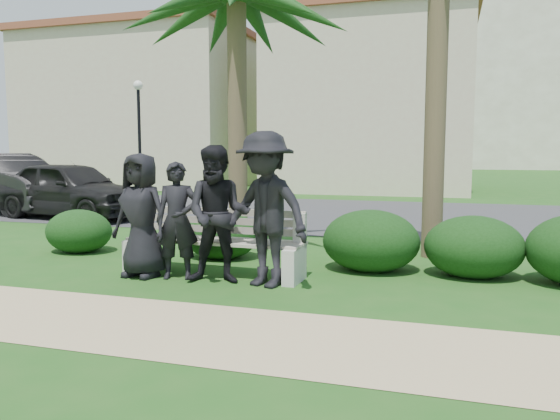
{
  "coord_description": "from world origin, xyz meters",
  "views": [
    {
      "loc": [
        2.18,
        -6.29,
        1.66
      ],
      "look_at": [
        -0.06,
        1.0,
        0.84
      ],
      "focal_mm": 35.0,
      "sensor_mm": 36.0,
      "label": 1
    }
  ],
  "objects_px": {
    "man_c": "(218,215)",
    "man_a": "(141,215)",
    "car_b": "(6,183)",
    "street_lamp": "(139,117)",
    "man_b": "(177,221)",
    "car_a": "(70,189)",
    "park_bench": "(214,247)",
    "man_d": "(265,210)"
  },
  "relations": [
    {
      "from": "man_c",
      "to": "man_a",
      "type": "bearing_deg",
      "value": 167.75
    },
    {
      "from": "car_b",
      "to": "street_lamp",
      "type": "bearing_deg",
      "value": 11.81
    },
    {
      "from": "man_b",
      "to": "car_a",
      "type": "height_order",
      "value": "man_b"
    },
    {
      "from": "street_lamp",
      "to": "man_b",
      "type": "relative_size",
      "value": 2.8
    },
    {
      "from": "park_bench",
      "to": "man_a",
      "type": "relative_size",
      "value": 1.51
    },
    {
      "from": "street_lamp",
      "to": "car_b",
      "type": "distance_m",
      "value": 6.55
    },
    {
      "from": "car_a",
      "to": "man_c",
      "type": "bearing_deg",
      "value": -119.65
    },
    {
      "from": "man_a",
      "to": "park_bench",
      "type": "bearing_deg",
      "value": 29.16
    },
    {
      "from": "park_bench",
      "to": "car_b",
      "type": "distance_m",
      "value": 10.25
    },
    {
      "from": "man_a",
      "to": "car_b",
      "type": "height_order",
      "value": "man_a"
    },
    {
      "from": "street_lamp",
      "to": "man_a",
      "type": "bearing_deg",
      "value": -58.59
    },
    {
      "from": "street_lamp",
      "to": "man_c",
      "type": "relative_size",
      "value": 2.47
    },
    {
      "from": "man_a",
      "to": "man_b",
      "type": "distance_m",
      "value": 0.52
    },
    {
      "from": "man_b",
      "to": "car_a",
      "type": "xyz_separation_m",
      "value": [
        -5.61,
        5.06,
        -0.05
      ]
    },
    {
      "from": "man_b",
      "to": "car_a",
      "type": "relative_size",
      "value": 0.37
    },
    {
      "from": "street_lamp",
      "to": "park_bench",
      "type": "relative_size",
      "value": 1.74
    },
    {
      "from": "man_a",
      "to": "man_b",
      "type": "relative_size",
      "value": 1.07
    },
    {
      "from": "man_a",
      "to": "man_d",
      "type": "bearing_deg",
      "value": 6.9
    },
    {
      "from": "street_lamp",
      "to": "man_d",
      "type": "bearing_deg",
      "value": -52.98
    },
    {
      "from": "street_lamp",
      "to": "man_d",
      "type": "xyz_separation_m",
      "value": [
        9.06,
        -12.02,
        -1.99
      ]
    },
    {
      "from": "street_lamp",
      "to": "park_bench",
      "type": "height_order",
      "value": "street_lamp"
    },
    {
      "from": "man_d",
      "to": "car_a",
      "type": "distance_m",
      "value": 8.52
    },
    {
      "from": "street_lamp",
      "to": "man_b",
      "type": "height_order",
      "value": "street_lamp"
    },
    {
      "from": "park_bench",
      "to": "man_d",
      "type": "bearing_deg",
      "value": -21.43
    },
    {
      "from": "street_lamp",
      "to": "park_bench",
      "type": "xyz_separation_m",
      "value": [
        8.21,
        -11.66,
        -2.56
      ]
    },
    {
      "from": "park_bench",
      "to": "street_lamp",
      "type": "bearing_deg",
      "value": 126.8
    },
    {
      "from": "man_d",
      "to": "car_b",
      "type": "distance_m",
      "value": 11.15
    },
    {
      "from": "man_a",
      "to": "man_d",
      "type": "distance_m",
      "value": 1.73
    },
    {
      "from": "park_bench",
      "to": "man_c",
      "type": "bearing_deg",
      "value": -56.06
    },
    {
      "from": "man_a",
      "to": "man_b",
      "type": "xyz_separation_m",
      "value": [
        0.51,
        0.04,
        -0.05
      ]
    },
    {
      "from": "man_a",
      "to": "car_a",
      "type": "relative_size",
      "value": 0.39
    },
    {
      "from": "man_b",
      "to": "park_bench",
      "type": "bearing_deg",
      "value": 23.58
    },
    {
      "from": "street_lamp",
      "to": "man_d",
      "type": "height_order",
      "value": "street_lamp"
    },
    {
      "from": "man_a",
      "to": "car_b",
      "type": "relative_size",
      "value": 0.34
    },
    {
      "from": "man_c",
      "to": "car_b",
      "type": "height_order",
      "value": "man_c"
    },
    {
      "from": "street_lamp",
      "to": "car_b",
      "type": "bearing_deg",
      "value": -94.01
    },
    {
      "from": "car_a",
      "to": "car_b",
      "type": "xyz_separation_m",
      "value": [
        -2.67,
        0.74,
        0.09
      ]
    },
    {
      "from": "street_lamp",
      "to": "car_b",
      "type": "xyz_separation_m",
      "value": [
        -0.43,
        -6.17,
        -2.15
      ]
    },
    {
      "from": "man_a",
      "to": "man_c",
      "type": "relative_size",
      "value": 0.94
    },
    {
      "from": "man_a",
      "to": "car_a",
      "type": "distance_m",
      "value": 7.21
    },
    {
      "from": "man_a",
      "to": "car_b",
      "type": "distance_m",
      "value": 9.72
    },
    {
      "from": "park_bench",
      "to": "man_b",
      "type": "xyz_separation_m",
      "value": [
        -0.37,
        -0.32,
        0.38
      ]
    }
  ]
}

